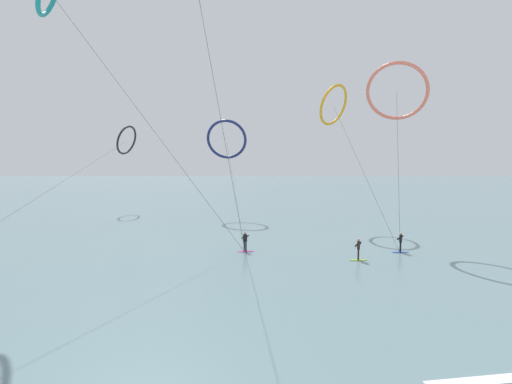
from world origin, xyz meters
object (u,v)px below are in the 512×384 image
Objects in this scene: surfer_lime at (358,251)px; kite_coral at (397,92)px; kite_navy at (227,139)px; surfer_magenta at (245,243)px; kite_charcoal at (126,140)px; kite_amber at (334,105)px; surfer_cobalt at (400,244)px.

surfer_lime is 0.10× the size of kite_coral.
kite_navy reaches higher than surfer_lime.
surfer_magenta is 19.40m from kite_coral.
kite_navy is 17.36m from kite_charcoal.
kite_amber reaches higher than surfer_lime.
surfer_cobalt is at bearing 56.11° from kite_amber.
kite_charcoal is 32.05m from kite_amber.
surfer_cobalt is at bearing 63.81° from kite_charcoal.
kite_coral is at bearing 65.27° from kite_amber.
kite_coral is (13.81, 3.51, 13.16)m from surfer_magenta.
kite_coral is at bearing -106.93° from surfer_magenta.
kite_coral is (16.54, -16.20, 3.28)m from kite_navy.
surfer_magenta is (-8.66, 2.89, 0.00)m from surfer_lime.
kite_coral reaches higher than kite_charcoal.
kite_amber reaches higher than surfer_cobalt.
surfer_magenta is at bearing 49.54° from kite_charcoal.
surfer_lime is 1.00× the size of surfer_magenta.
kite_amber is (10.32, 13.30, 13.49)m from surfer_magenta.
surfer_cobalt is 0.10× the size of kite_coral.
kite_navy is 1.27× the size of kite_amber.
surfer_lime is 9.13m from surfer_magenta.
kite_amber is at bearing -39.83° from kite_coral.
kite_amber is at bearing 13.55° from surfer_lime.
surfer_magenta is 12.89m from surfer_cobalt.
surfer_magenta is 22.22m from kite_navy.
surfer_magenta is at bearing 44.78° from kite_coral.
surfer_magenta is 34.11m from kite_charcoal.
kite_coral is (5.15, 6.41, 13.16)m from surfer_lime.
kite_amber is (1.66, 16.20, 13.49)m from surfer_lime.
kite_charcoal is (-32.42, 23.20, -2.96)m from kite_coral.
kite_navy is 14.97m from kite_amber.
kite_amber is (-2.56, 13.84, 13.49)m from surfer_cobalt.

